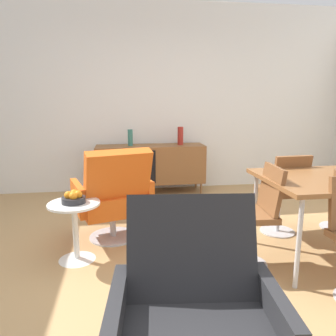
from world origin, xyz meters
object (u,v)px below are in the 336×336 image
object	(u,v)px
dining_chair_near_window	(256,212)
fruit_bowl	(74,198)
lounge_chair_red	(114,195)
vase_cobalt	(180,136)
sideboard	(150,164)
dining_chair_back_left	(283,191)
side_table_round	(75,225)
vase_sculptural_dark	(130,138)
armchair_black_shell	(194,311)

from	to	relation	value
dining_chair_near_window	fruit_bowl	bearing A→B (deg)	168.29
lounge_chair_red	fruit_bowl	xyz separation A→B (m)	(-0.33, -0.37, 0.10)
vase_cobalt	dining_chair_near_window	xyz separation A→B (m)	(0.20, -2.33, -0.38)
sideboard	fruit_bowl	world-z (taller)	sideboard
vase_cobalt	dining_chair_near_window	distance (m)	2.37
dining_chair_back_left	dining_chair_near_window	size ratio (longest dim) A/B	1.00
dining_chair_near_window	lounge_chair_red	distance (m)	1.35
dining_chair_back_left	side_table_round	distance (m)	2.06
sideboard	lounge_chair_red	xyz separation A→B (m)	(-0.52, -1.65, 0.03)
vase_cobalt	vase_sculptural_dark	size ratio (longest dim) A/B	1.12
vase_sculptural_dark	side_table_round	xyz separation A→B (m)	(-0.56, -2.02, -0.52)
vase_sculptural_dark	dining_chair_near_window	world-z (taller)	vase_sculptural_dark
fruit_bowl	vase_sculptural_dark	bearing A→B (deg)	74.60
lounge_chair_red	side_table_round	bearing A→B (deg)	-131.72
dining_chair_back_left	side_table_round	size ratio (longest dim) A/B	1.65
vase_sculptural_dark	sideboard	bearing A→B (deg)	-0.37
fruit_bowl	lounge_chair_red	bearing A→B (deg)	48.40
vase_cobalt	vase_sculptural_dark	distance (m)	0.74
vase_sculptural_dark	lounge_chair_red	distance (m)	1.71
sideboard	vase_sculptural_dark	bearing A→B (deg)	179.63
vase_cobalt	fruit_bowl	world-z (taller)	vase_cobalt
vase_cobalt	vase_sculptural_dark	bearing A→B (deg)	180.00
vase_sculptural_dark	lounge_chair_red	xyz separation A→B (m)	(-0.23, -1.65, -0.37)
vase_sculptural_dark	vase_cobalt	bearing A→B (deg)	0.00
armchair_black_shell	side_table_round	distance (m)	1.66
sideboard	vase_sculptural_dark	size ratio (longest dim) A/B	6.71
vase_sculptural_dark	side_table_round	bearing A→B (deg)	-105.43
dining_chair_near_window	vase_sculptural_dark	bearing A→B (deg)	111.92
vase_cobalt	lounge_chair_red	size ratio (longest dim) A/B	0.28
dining_chair_near_window	lounge_chair_red	world-z (taller)	lounge_chair_red
dining_chair_back_left	armchair_black_shell	size ratio (longest dim) A/B	0.90
fruit_bowl	side_table_round	bearing A→B (deg)	127.77
dining_chair_back_left	fruit_bowl	distance (m)	2.06
dining_chair_back_left	armchair_black_shell	bearing A→B (deg)	-127.45
armchair_black_shell	lounge_chair_red	bearing A→B (deg)	101.33
side_table_round	fruit_bowl	xyz separation A→B (m)	(0.00, -0.00, 0.24)
dining_chair_back_left	side_table_round	world-z (taller)	dining_chair_back_left
side_table_round	lounge_chair_red	bearing A→B (deg)	48.28
lounge_chair_red	fruit_bowl	bearing A→B (deg)	-131.60
sideboard	dining_chair_near_window	size ratio (longest dim) A/B	1.87
armchair_black_shell	fruit_bowl	distance (m)	1.65
lounge_chair_red	armchair_black_shell	distance (m)	1.90
lounge_chair_red	armchair_black_shell	size ratio (longest dim) A/B	1.00
side_table_round	armchair_black_shell	bearing A→B (deg)	-64.89
dining_chair_back_left	dining_chair_near_window	xyz separation A→B (m)	(-0.54, -0.56, 0.00)
fruit_bowl	sideboard	bearing A→B (deg)	67.26
lounge_chair_red	side_table_round	world-z (taller)	lounge_chair_red
sideboard	armchair_black_shell	distance (m)	3.52
armchair_black_shell	dining_chair_back_left	bearing A→B (deg)	52.55
lounge_chair_red	side_table_round	distance (m)	0.51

